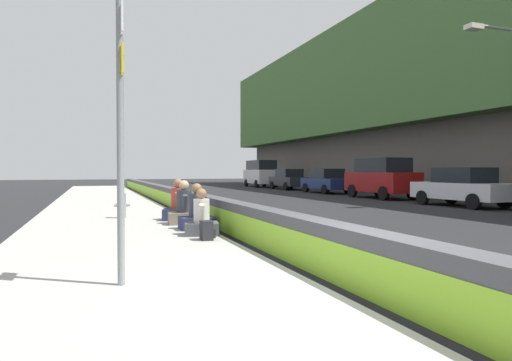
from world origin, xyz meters
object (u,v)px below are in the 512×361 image
Objects in this scene: route_sign_post at (121,120)px; parked_car_far at (289,179)px; seated_person_foreground at (202,220)px; parked_car_midline at (326,181)px; seated_person_rear at (184,210)px; seated_person_far at (178,207)px; backpack at (207,231)px; parked_car_third at (462,187)px; fire_hydrant at (122,203)px; seated_person_middle at (197,215)px; parked_car_fourth at (381,178)px; parked_car_farther at (261,173)px.

parked_car_far is (28.15, -14.99, -1.35)m from route_sign_post.
parked_car_midline is at bearing -36.11° from seated_person_foreground.
seated_person_far reaches higher than seated_person_rear.
backpack is at bearing 178.27° from seated_person_far.
seated_person_rear is 2.97m from backpack.
parked_car_far is at bearing 0.67° from parked_car_midline.
parked_car_third and parked_car_far have the same top height.
parked_car_third is at bearing -66.94° from seated_person_foreground.
fire_hydrant is at bearing 133.17° from parked_car_midline.
backpack is (-0.77, 0.06, -0.13)m from seated_person_foreground.
seated_person_middle is 16.74m from parked_car_fourth.
parked_car_midline is (21.93, -15.06, -1.35)m from route_sign_post.
fire_hydrant is 2.59m from seated_person_rear.
backpack is 33.90m from parked_car_farther.
route_sign_post reaches higher than parked_car_fourth.
parked_car_farther is (27.31, -12.88, 0.84)m from seated_person_far.
seated_person_foreground is 2.60× the size of backpack.
seated_person_far is (3.21, -0.06, 0.05)m from seated_person_foreground.
fire_hydrant is 0.78× the size of seated_person_middle.
fire_hydrant is 0.73× the size of seated_person_far.
parked_car_midline is (13.66, -14.56, 0.27)m from fire_hydrant.
parked_car_midline is at bearing -41.50° from seated_person_far.
parked_car_midline and parked_car_far have the same top height.
route_sign_post is 21.64m from parked_car_fourth.
seated_person_foreground is at bearing 179.09° from seated_person_rear.
parked_car_farther is (34.49, -14.89, -0.86)m from route_sign_post.
parked_car_farther is at bearing -23.48° from seated_person_middle.
seated_person_middle is 0.25× the size of parked_car_third.
parked_car_farther reaches higher than seated_person_far.
fire_hydrant is 19.97m from parked_car_midline.
parked_car_fourth is at bearing -63.53° from fire_hydrant.
route_sign_post is 0.80× the size of parked_car_far.
parked_car_far is at bearing -36.10° from fire_hydrant.
seated_person_far is 15.50m from parked_car_fourth.
seated_person_rear is at bearing 149.40° from parked_car_far.
route_sign_post reaches higher than fire_hydrant.
backpack is at bearing -30.54° from route_sign_post.
seated_person_far is (1.02, -0.02, 0.01)m from seated_person_rear.
parked_car_far is at bearing -0.23° from parked_car_third.
seated_person_rear is 1.02m from seated_person_far.
seated_person_foreground reaches higher than fire_hydrant.
parked_car_fourth is (6.04, -0.14, 0.32)m from parked_car_third.
seated_person_middle is (4.97, -2.07, -1.72)m from route_sign_post.
parked_car_third is at bearing -70.67° from seated_person_middle.
backpack is at bearing 178.07° from seated_person_rear.
parked_car_far is (12.63, 0.06, -0.32)m from parked_car_fourth.
seated_person_far is (7.18, -2.01, -1.70)m from route_sign_post.
parked_car_farther reaches higher than backpack.
fire_hydrant is at bearing 143.90° from parked_car_far.
fire_hydrant is 14.47m from parked_car_third.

